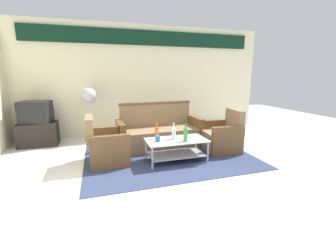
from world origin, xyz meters
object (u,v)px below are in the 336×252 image
(bottle_green, at_px, (186,135))
(pedestal_fan, at_px, (89,99))
(coffee_table, at_px, (176,147))
(cup, at_px, (158,139))
(tv_stand, at_px, (38,134))
(television, at_px, (36,112))
(couch, at_px, (159,133))
(bottle_orange, at_px, (157,133))
(bottle_clear, at_px, (174,133))
(armchair_right, at_px, (222,137))
(armchair_left, at_px, (107,147))

(bottle_green, distance_m, pedestal_fan, 2.64)
(coffee_table, relative_size, cup, 11.00)
(bottle_green, xyz_separation_m, tv_stand, (-2.76, 1.97, -0.27))
(tv_stand, bearing_deg, television, 79.83)
(couch, bearing_deg, bottle_orange, 68.84)
(bottle_clear, height_order, bottle_green, bottle_green)
(tv_stand, relative_size, television, 1.20)
(coffee_table, relative_size, bottle_clear, 3.75)
(pedestal_fan, bearing_deg, tv_stand, -177.47)
(tv_stand, bearing_deg, armchair_right, -22.34)
(television, xyz_separation_m, pedestal_fan, (1.13, 0.05, 0.25))
(bottle_clear, bearing_deg, bottle_green, -50.67)
(couch, xyz_separation_m, tv_stand, (-2.56, 0.93, -0.06))
(television, height_order, pedestal_fan, pedestal_fan)
(bottle_clear, xyz_separation_m, tv_stand, (-2.60, 1.78, -0.26))
(bottle_orange, bearing_deg, pedestal_fan, 124.14)
(armchair_right, distance_m, tv_stand, 4.05)
(television, bearing_deg, tv_stand, 90.00)
(bottle_orange, bearing_deg, couch, 71.63)
(bottle_orange, bearing_deg, tv_stand, 143.82)
(armchair_left, height_order, tv_stand, armchair_left)
(armchair_left, distance_m, tv_stand, 2.09)
(couch, bearing_deg, bottle_clear, 89.88)
(coffee_table, xyz_separation_m, bottle_green, (0.12, -0.14, 0.26))
(armchair_right, relative_size, bottle_green, 2.66)
(armchair_left, relative_size, television, 1.27)
(armchair_left, bearing_deg, coffee_table, 75.45)
(bottle_clear, bearing_deg, television, 145.60)
(pedestal_fan, bearing_deg, armchair_left, -79.53)
(tv_stand, height_order, pedestal_fan, pedestal_fan)
(cup, relative_size, television, 0.15)
(couch, xyz_separation_m, bottle_green, (0.20, -1.04, 0.22))
(couch, distance_m, bottle_orange, 0.83)
(cup, height_order, tv_stand, tv_stand)
(armchair_right, bearing_deg, coffee_table, 108.29)
(couch, height_order, tv_stand, couch)
(armchair_left, distance_m, cup, 0.93)
(cup, bearing_deg, pedestal_fan, 121.61)
(bottle_clear, xyz_separation_m, pedestal_fan, (-1.47, 1.83, 0.49))
(couch, distance_m, coffee_table, 0.90)
(couch, bearing_deg, pedestal_fan, -37.11)
(coffee_table, bearing_deg, couch, 94.78)
(armchair_right, relative_size, coffee_table, 0.77)
(coffee_table, distance_m, pedestal_fan, 2.52)
(coffee_table, relative_size, tv_stand, 1.38)
(armchair_right, bearing_deg, pedestal_fan, 62.45)
(couch, distance_m, bottle_clear, 0.88)
(coffee_table, bearing_deg, cup, -178.79)
(armchair_right, height_order, television, television)
(coffee_table, relative_size, television, 1.65)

